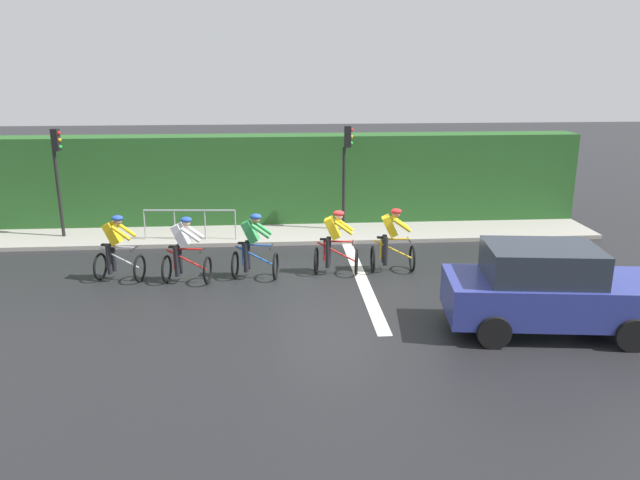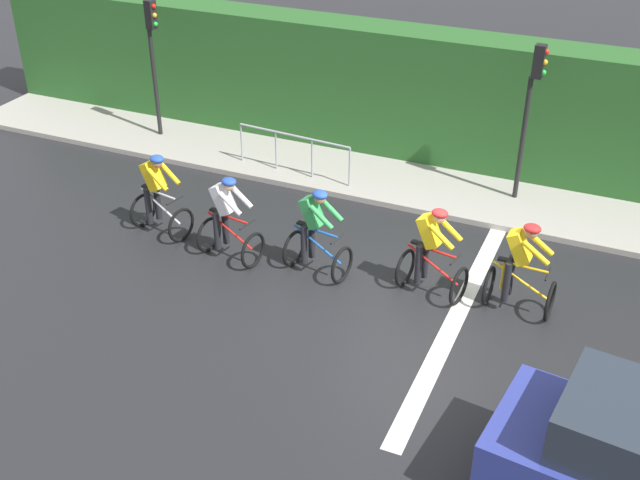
% 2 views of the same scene
% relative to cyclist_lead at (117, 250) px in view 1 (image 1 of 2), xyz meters
% --- Properties ---
extents(ground_plane, '(80.00, 80.00, 0.00)m').
position_rel_cyclist_lead_xyz_m(ground_plane, '(-0.18, -5.20, -0.80)').
color(ground_plane, black).
extents(sidewalk_kerb, '(2.80, 21.23, 0.12)m').
position_rel_cyclist_lead_xyz_m(sidewalk_kerb, '(4.08, -3.20, -0.74)').
color(sidewalk_kerb, '#9E998E').
rests_on(sidewalk_kerb, ground).
extents(stone_wall_low, '(0.44, 21.23, 0.68)m').
position_rel_cyclist_lead_xyz_m(stone_wall_low, '(4.98, -3.20, -0.46)').
color(stone_wall_low, gray).
rests_on(stone_wall_low, ground).
extents(hedge_wall, '(1.10, 21.23, 2.94)m').
position_rel_cyclist_lead_xyz_m(hedge_wall, '(5.28, -3.20, 0.67)').
color(hedge_wall, '#265623').
rests_on(hedge_wall, ground).
extents(road_marking_stop_line, '(7.00, 0.30, 0.01)m').
position_rel_cyclist_lead_xyz_m(road_marking_stop_line, '(-0.18, -5.99, -0.79)').
color(road_marking_stop_line, silver).
rests_on(road_marking_stop_line, ground).
extents(cyclist_lead, '(0.88, 1.20, 1.66)m').
position_rel_cyclist_lead_xyz_m(cyclist_lead, '(0.00, 0.00, 0.00)').
color(cyclist_lead, black).
rests_on(cyclist_lead, ground).
extents(cyclist_second, '(0.85, 1.18, 1.66)m').
position_rel_cyclist_lead_xyz_m(cyclist_second, '(-0.28, -1.67, 0.00)').
color(cyclist_second, black).
rests_on(cyclist_second, ground).
extents(cyclist_mid, '(0.85, 1.18, 1.66)m').
position_rel_cyclist_lead_xyz_m(cyclist_mid, '(-0.09, -3.32, 0.00)').
color(cyclist_mid, black).
rests_on(cyclist_mid, ground).
extents(cyclist_fourth, '(0.86, 1.18, 1.66)m').
position_rel_cyclist_lead_xyz_m(cyclist_fourth, '(0.09, -5.36, 0.00)').
color(cyclist_fourth, black).
rests_on(cyclist_fourth, ground).
extents(cyclist_trailing, '(0.73, 1.11, 1.66)m').
position_rel_cyclist_lead_xyz_m(cyclist_trailing, '(0.19, -6.82, 0.00)').
color(cyclist_trailing, black).
rests_on(cyclist_trailing, ground).
extents(car_navy, '(2.27, 4.28, 1.76)m').
position_rel_cyclist_lead_xyz_m(car_navy, '(-3.64, -9.23, 0.08)').
color(car_navy, navy).
rests_on(car_navy, ground).
extents(traffic_light_near_crossing, '(0.21, 0.31, 3.34)m').
position_rel_cyclist_lead_xyz_m(traffic_light_near_crossing, '(3.99, -6.08, 1.43)').
color(traffic_light_near_crossing, black).
rests_on(traffic_light_near_crossing, ground).
extents(traffic_light_far_junction, '(0.23, 0.31, 3.34)m').
position_rel_cyclist_lead_xyz_m(traffic_light_far_junction, '(3.81, 2.48, 1.43)').
color(traffic_light_far_junction, black).
rests_on(traffic_light_far_junction, ground).
extents(pedestrian_railing_kerbside, '(0.26, 2.73, 1.03)m').
position_rel_cyclist_lead_xyz_m(pedestrian_railing_kerbside, '(3.18, -1.35, -0.04)').
color(pedestrian_railing_kerbside, '#999EA3').
rests_on(pedestrian_railing_kerbside, ground).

